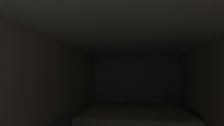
{
  "coord_description": "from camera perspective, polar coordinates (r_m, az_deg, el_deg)",
  "views": [
    {
      "loc": [
        0.08,
        -0.48,
        1.45
      ],
      "look_at": [
        -0.37,
        2.48,
        1.65
      ],
      "focal_mm": 28.29,
      "sensor_mm": 36.0,
      "label": 1
    }
  ],
  "objects": [
    {
      "name": "wall_back",
      "position": [
        5.25,
        7.87,
        -8.61
      ],
      "size": [
        2.56,
        0.05,
        2.02
      ],
      "primitive_type": "cube",
      "color": "beige",
      "rests_on": "ground"
    },
    {
      "name": "ceiling_slab",
      "position": [
        2.53,
        6.78,
        9.79
      ],
      "size": [
        2.56,
        5.49,
        0.05
      ],
      "primitive_type": "cube",
      "color": "white",
      "rests_on": "wall_left"
    },
    {
      "name": "bed",
      "position": [
        4.31,
        7.75,
        -18.84
      ],
      "size": [
        2.34,
        2.01,
        0.81
      ],
      "color": "tan",
      "rests_on": "ground"
    },
    {
      "name": "wall_left",
      "position": [
        2.83,
        -20.03,
        -12.54
      ],
      "size": [
        0.05,
        5.49,
        2.02
      ],
      "primitive_type": "cube",
      "color": "beige",
      "rests_on": "ground"
    }
  ]
}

